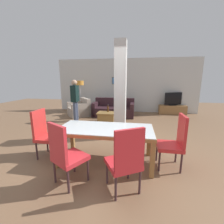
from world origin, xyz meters
The scene contains 16 objects.
ground_plane centered at (0.00, 0.00, 0.00)m, with size 18.00×18.00×0.00m, color brown.
back_wall centered at (0.00, 5.07, 1.35)m, with size 7.20×0.09×2.70m.
divider_pillar centered at (0.13, 1.47, 1.35)m, with size 0.31×0.38×2.70m.
dining_table centered at (0.00, 0.00, 0.59)m, with size 1.89×0.89×0.72m.
dining_chair_head_right centered at (1.33, 0.00, 0.55)m, with size 0.46×0.46×1.04m.
dining_chair_near_left centered at (-0.47, -0.80, 0.55)m, with size 0.63×0.63×1.04m.
dining_chair_head_left centered at (-1.34, 0.00, 0.55)m, with size 0.46×0.46×1.04m.
dining_chair_near_right centered at (0.47, -0.82, 0.55)m, with size 0.63×0.63×1.04m.
sofa centered at (-0.44, 3.92, 0.28)m, with size 1.86×0.90×0.81m.
armchair centered at (-2.00, 3.67, 0.28)m, with size 1.22×1.22×0.81m.
coffee_table centered at (-0.56, 2.84, 0.21)m, with size 0.71×0.54×0.40m.
bottle centered at (-0.52, 2.97, 0.51)m, with size 0.07×0.07×0.29m.
tv_stand centered at (2.34, 4.79, 0.22)m, with size 1.28×0.40×0.43m.
tv_screen centered at (2.34, 4.79, 0.74)m, with size 0.85×0.42×0.62m.
floor_lamp centered at (-2.21, 4.38, 1.36)m, with size 0.38×0.38×1.61m.
standing_person centered at (-1.82, 2.80, 0.96)m, with size 0.23×0.39×1.66m.
Camera 1 is at (0.60, -2.79, 1.67)m, focal length 24.00 mm.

